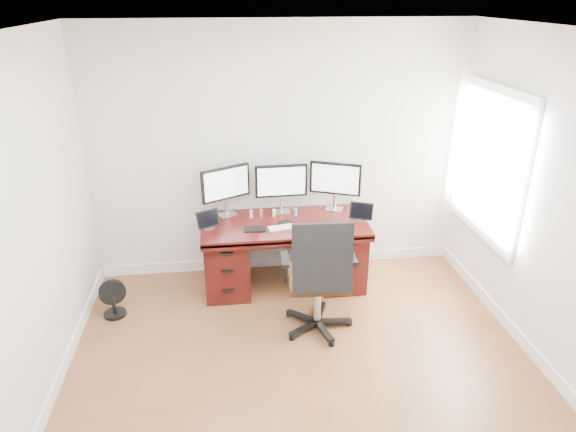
{
  "coord_description": "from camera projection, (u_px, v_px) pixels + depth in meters",
  "views": [
    {
      "loc": [
        -0.57,
        -2.97,
        2.93
      ],
      "look_at": [
        0.0,
        1.5,
        0.95
      ],
      "focal_mm": 32.0,
      "sensor_mm": 36.0,
      "label": 1
    }
  ],
  "objects": [
    {
      "name": "tablet_left",
      "position": [
        208.0,
        220.0,
        5.11
      ],
      "size": [
        0.25,
        0.17,
        0.19
      ],
      "rotation": [
        0.0,
        0.0,
        0.45
      ],
      "color": "silver",
      "rests_on": "desk"
    },
    {
      "name": "figurine_blue",
      "position": [
        296.0,
        211.0,
        5.41
      ],
      "size": [
        0.04,
        0.04,
        0.09
      ],
      "color": "#649BDE",
      "rests_on": "desk"
    },
    {
      "name": "tablet_right",
      "position": [
        361.0,
        213.0,
        5.29
      ],
      "size": [
        0.25,
        0.16,
        0.19
      ],
      "rotation": [
        0.0,
        0.0,
        -0.42
      ],
      "color": "silver",
      "rests_on": "desk"
    },
    {
      "name": "phone",
      "position": [
        284.0,
        222.0,
        5.26
      ],
      "size": [
        0.14,
        0.08,
        0.01
      ],
      "primitive_type": "cube",
      "rotation": [
        0.0,
        0.0,
        0.07
      ],
      "color": "black",
      "rests_on": "desk"
    },
    {
      "name": "back_wall",
      "position": [
        279.0,
        153.0,
        5.44
      ],
      "size": [
        4.0,
        0.1,
        2.7
      ],
      "primitive_type": "cube",
      "color": "silver",
      "rests_on": "ground"
    },
    {
      "name": "monitor_right",
      "position": [
        335.0,
        180.0,
        5.45
      ],
      "size": [
        0.52,
        0.25,
        0.53
      ],
      "rotation": [
        0.0,
        0.0,
        -0.41
      ],
      "color": "silver",
      "rests_on": "desk"
    },
    {
      "name": "drawing_tablet",
      "position": [
        255.0,
        229.0,
        5.11
      ],
      "size": [
        0.22,
        0.15,
        0.01
      ],
      "primitive_type": "cube",
      "rotation": [
        0.0,
        0.0,
        -0.07
      ],
      "color": "black",
      "rests_on": "desk"
    },
    {
      "name": "monitor_left",
      "position": [
        226.0,
        185.0,
        5.32
      ],
      "size": [
        0.5,
        0.29,
        0.53
      ],
      "rotation": [
        0.0,
        0.0,
        0.48
      ],
      "color": "silver",
      "rests_on": "desk"
    },
    {
      "name": "ground",
      "position": [
        312.0,
        407.0,
        3.94
      ],
      "size": [
        4.5,
        4.5,
        0.0
      ],
      "primitive_type": "plane",
      "color": "brown",
      "rests_on": "ground"
    },
    {
      "name": "figurine_pink",
      "position": [
        251.0,
        213.0,
        5.35
      ],
      "size": [
        0.04,
        0.04,
        0.09
      ],
      "color": "pink",
      "rests_on": "desk"
    },
    {
      "name": "figurine_brown",
      "position": [
        261.0,
        213.0,
        5.37
      ],
      "size": [
        0.04,
        0.04,
        0.09
      ],
      "color": "brown",
      "rests_on": "desk"
    },
    {
      "name": "monitor_center",
      "position": [
        281.0,
        183.0,
        5.39
      ],
      "size": [
        0.55,
        0.14,
        0.53
      ],
      "rotation": [
        0.0,
        0.0,
        0.02
      ],
      "color": "silver",
      "rests_on": "desk"
    },
    {
      "name": "desk",
      "position": [
        284.0,
        251.0,
        5.45
      ],
      "size": [
        1.7,
        0.8,
        0.75
      ],
      "color": "#3A0D0B",
      "rests_on": "ground"
    },
    {
      "name": "floor_fan",
      "position": [
        113.0,
        299.0,
        4.99
      ],
      "size": [
        0.26,
        0.22,
        0.38
      ],
      "rotation": [
        0.0,
        0.0,
        0.27
      ],
      "color": "black",
      "rests_on": "ground"
    },
    {
      "name": "trackpad",
      "position": [
        309.0,
        230.0,
        5.09
      ],
      "size": [
        0.16,
        0.16,
        0.01
      ],
      "primitive_type": "cube",
      "rotation": [
        0.0,
        0.0,
        0.09
      ],
      "color": "silver",
      "rests_on": "desk"
    },
    {
      "name": "figurine_yellow",
      "position": [
        274.0,
        212.0,
        5.38
      ],
      "size": [
        0.04,
        0.04,
        0.09
      ],
      "color": "#E7BD74",
      "rests_on": "desk"
    },
    {
      "name": "keyboard",
      "position": [
        281.0,
        228.0,
        5.14
      ],
      "size": [
        0.27,
        0.16,
        0.01
      ],
      "primitive_type": "cube",
      "rotation": [
        0.0,
        0.0,
        0.21
      ],
      "color": "white",
      "rests_on": "desk"
    },
    {
      "name": "office_chair",
      "position": [
        318.0,
        295.0,
        4.68
      ],
      "size": [
        0.69,
        0.66,
        1.18
      ],
      "rotation": [
        0.0,
        0.0,
        -0.06
      ],
      "color": "black",
      "rests_on": "ground"
    }
  ]
}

